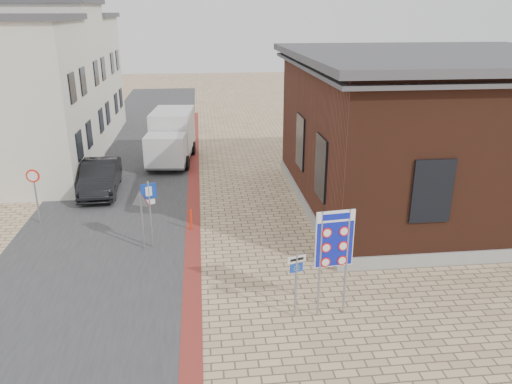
{
  "coord_description": "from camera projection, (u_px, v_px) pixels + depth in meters",
  "views": [
    {
      "loc": [
        -1.53,
        -13.75,
        8.4
      ],
      "look_at": [
        0.39,
        3.2,
        2.2
      ],
      "focal_mm": 35.0,
      "sensor_mm": 36.0,
      "label": 1
    }
  ],
  "objects": [
    {
      "name": "townhouse_mid",
      "position": [
        40.0,
        79.0,
        29.96
      ],
      "size": [
        7.4,
        6.4,
        9.1
      ],
      "color": "beige",
      "rests_on": "ground"
    },
    {
      "name": "townhouse_far",
      "position": [
        66.0,
        74.0,
        35.7
      ],
      "size": [
        7.4,
        6.4,
        8.3
      ],
      "color": "beige",
      "rests_on": "ground"
    },
    {
      "name": "brick_building",
      "position": [
        438.0,
        129.0,
        22.17
      ],
      "size": [
        13.0,
        13.0,
        6.8
      ],
      "color": "gray",
      "rests_on": "ground"
    },
    {
      "name": "yield_sign",
      "position": [
        141.0,
        206.0,
        18.15
      ],
      "size": [
        0.77,
        0.37,
        2.29
      ],
      "rotation": [
        0.0,
        0.0,
        -0.4
      ],
      "color": "gray",
      "rests_on": "ground"
    },
    {
      "name": "box_truck",
      "position": [
        171.0,
        137.0,
        29.17
      ],
      "size": [
        2.78,
        5.72,
        2.89
      ],
      "rotation": [
        0.0,
        0.0,
        -0.1
      ],
      "color": "slate",
      "rests_on": "ground"
    },
    {
      "name": "road_strip",
      "position": [
        134.0,
        163.0,
        29.3
      ],
      "size": [
        7.0,
        60.0,
        0.02
      ],
      "primitive_type": "cube",
      "color": "#38383A",
      "rests_on": "ground"
    },
    {
      "name": "ground",
      "position": [
        255.0,
        291.0,
        15.88
      ],
      "size": [
        120.0,
        120.0,
        0.0
      ],
      "primitive_type": "plane",
      "color": "tan",
      "rests_on": "ground"
    },
    {
      "name": "townhouse_near",
      "position": [
        6.0,
        103.0,
        24.5
      ],
      "size": [
        7.4,
        6.4,
        8.3
      ],
      "color": "beige",
      "rests_on": "ground"
    },
    {
      "name": "curb_strip",
      "position": [
        194.0,
        189.0,
        25.0
      ],
      "size": [
        0.6,
        40.0,
        0.02
      ],
      "primitive_type": "cube",
      "color": "maroon",
      "rests_on": "ground"
    },
    {
      "name": "sedan",
      "position": [
        100.0,
        177.0,
        24.36
      ],
      "size": [
        1.9,
        4.8,
        1.56
      ],
      "primitive_type": "imported",
      "rotation": [
        0.0,
        0.0,
        0.05
      ],
      "color": "black",
      "rests_on": "ground"
    },
    {
      "name": "bollard",
      "position": [
        191.0,
        220.0,
        20.18
      ],
      "size": [
        0.09,
        0.09,
        0.9
      ],
      "primitive_type": "cylinder",
      "rotation": [
        0.0,
        0.0,
        0.06
      ],
      "color": "red",
      "rests_on": "ground"
    },
    {
      "name": "bike_rack",
      "position": [
        321.0,
        249.0,
        18.12
      ],
      "size": [
        0.08,
        1.8,
        0.6
      ],
      "color": "slate",
      "rests_on": "ground"
    },
    {
      "name": "border_sign",
      "position": [
        335.0,
        241.0,
        13.88
      ],
      "size": [
        1.12,
        0.17,
        3.29
      ],
      "rotation": [
        0.0,
        0.0,
        0.11
      ],
      "color": "gray",
      "rests_on": "ground"
    },
    {
      "name": "parking_sign",
      "position": [
        149.0,
        203.0,
        18.23
      ],
      "size": [
        0.55,
        0.24,
        2.62
      ],
      "rotation": [
        0.0,
        0.0,
        0.36
      ],
      "color": "gray",
      "rests_on": "ground"
    },
    {
      "name": "speed_sign",
      "position": [
        35.0,
        187.0,
        20.46
      ],
      "size": [
        0.56,
        0.07,
        2.37
      ],
      "rotation": [
        0.0,
        0.0,
        -0.07
      ],
      "color": "gray",
      "rests_on": "ground"
    },
    {
      "name": "essen_sign",
      "position": [
        296.0,
        275.0,
        14.11
      ],
      "size": [
        0.55,
        0.2,
        2.1
      ],
      "rotation": [
        0.0,
        0.0,
        0.29
      ],
      "color": "gray",
      "rests_on": "ground"
    }
  ]
}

